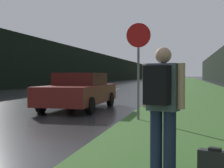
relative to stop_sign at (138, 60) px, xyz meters
The scene contains 11 objects.
grass_verge 31.81m from the stop_sign, 85.43° to the left, with size 6.00×240.00×0.02m, color #386028.
lane_stripe_c 7.42m from the stop_sign, 133.79° to the left, with size 0.12×3.00×0.01m, color silver.
lane_stripe_d 13.30m from the stop_sign, 112.22° to the left, with size 0.12×3.00×0.01m, color silver.
lane_stripe_e 19.91m from the stop_sign, 104.55° to the left, with size 0.12×3.00×0.01m, color silver.
treeline_far_side 44.46m from the stop_sign, 110.40° to the left, with size 2.00×140.00×5.51m, color black.
stop_sign is the anchor object (origin of this frame).
hitchhiker_with_backpack 5.27m from the stop_sign, 78.13° to the right, with size 0.57×0.50×1.72m.
suitcase 5.53m from the stop_sign, 70.61° to the right, with size 0.45×0.27×0.40m.
car_passing_near 3.84m from the stop_sign, 137.72° to the left, with size 2.03×4.74×1.44m.
car_passing_far 32.04m from the stop_sign, 94.88° to the left, with size 2.02×4.02×1.38m.
delivery_truck 87.20m from the stop_sign, 94.76° to the left, with size 2.54×8.96×3.69m.
Camera 1 is at (6.35, -0.92, 1.35)m, focal length 50.00 mm.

